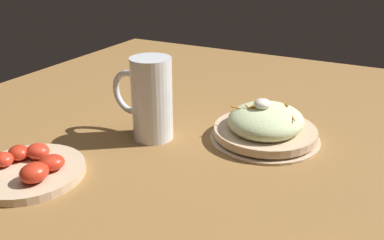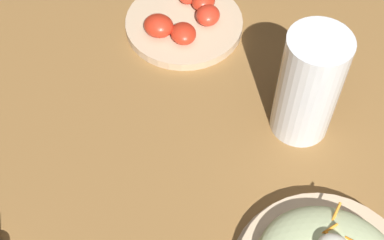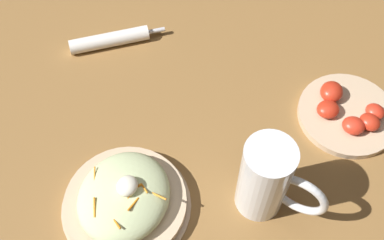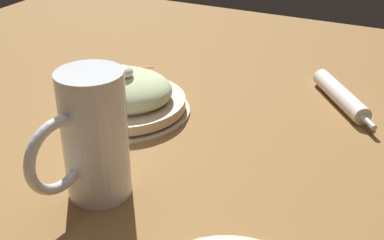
{
  "view_description": "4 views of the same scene",
  "coord_description": "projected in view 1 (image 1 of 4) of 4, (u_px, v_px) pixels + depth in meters",
  "views": [
    {
      "loc": [
        -0.67,
        -0.27,
        0.37
      ],
      "look_at": [
        -0.1,
        0.03,
        0.09
      ],
      "focal_mm": 38.65,
      "sensor_mm": 36.0,
      "label": 1
    },
    {
      "loc": [
        0.01,
        -0.31,
        0.62
      ],
      "look_at": [
        -0.15,
        0.03,
        0.09
      ],
      "focal_mm": 50.65,
      "sensor_mm": 36.0,
      "label": 2
    },
    {
      "loc": [
        0.3,
        0.16,
        0.75
      ],
      "look_at": [
        -0.1,
        -0.0,
        0.08
      ],
      "focal_mm": 44.04,
      "sensor_mm": 36.0,
      "label": 3
    },
    {
      "loc": [
        -0.38,
        0.57,
        0.39
      ],
      "look_at": [
        -0.11,
        0.04,
        0.07
      ],
      "focal_mm": 47.7,
      "sensor_mm": 36.0,
      "label": 4
    }
  ],
  "objects": [
    {
      "name": "ground_plane",
      "position": [
        227.0,
        145.0,
        0.8
      ],
      "size": [
        1.43,
        1.43,
        0.0
      ],
      "primitive_type": "plane",
      "color": "olive"
    },
    {
      "name": "tomato_plate",
      "position": [
        30.0,
        169.0,
        0.7
      ],
      "size": [
        0.19,
        0.19,
        0.04
      ],
      "color": "#D1B28E",
      "rests_on": "ground_plane"
    },
    {
      "name": "beer_mug",
      "position": [
        151.0,
        102.0,
        0.81
      ],
      "size": [
        0.08,
        0.15,
        0.17
      ],
      "color": "white",
      "rests_on": "ground_plane"
    },
    {
      "name": "salad_plate",
      "position": [
        265.0,
        126.0,
        0.82
      ],
      "size": [
        0.22,
        0.22,
        0.09
      ],
      "color": "#D1B28E",
      "rests_on": "ground_plane"
    }
  ]
}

